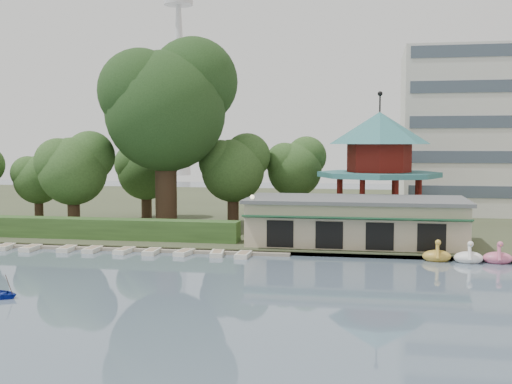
% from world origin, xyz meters
% --- Properties ---
extents(ground_plane, '(220.00, 220.00, 0.00)m').
position_xyz_m(ground_plane, '(0.00, 0.00, 0.00)').
color(ground_plane, slate).
rests_on(ground_plane, ground).
extents(shore, '(220.00, 70.00, 0.40)m').
position_xyz_m(shore, '(0.00, 52.00, 0.20)').
color(shore, '#424930').
rests_on(shore, ground).
extents(embankment, '(220.00, 0.60, 0.30)m').
position_xyz_m(embankment, '(0.00, 17.30, 0.15)').
color(embankment, gray).
rests_on(embankment, ground).
extents(dock, '(34.00, 1.60, 0.24)m').
position_xyz_m(dock, '(-12.00, 17.20, 0.12)').
color(dock, gray).
rests_on(dock, ground).
extents(boathouse, '(18.60, 9.39, 3.90)m').
position_xyz_m(boathouse, '(10.00, 21.97, 2.37)').
color(boathouse, '#BDAD90').
rests_on(boathouse, shore).
extents(pavilion, '(12.40, 12.40, 13.50)m').
position_xyz_m(pavilion, '(12.00, 32.00, 7.48)').
color(pavilion, '#BDAD90').
rests_on(pavilion, shore).
extents(broadcast_tower, '(8.00, 8.00, 96.00)m').
position_xyz_m(broadcast_tower, '(-42.00, 140.00, 33.98)').
color(broadcast_tower, silver).
rests_on(broadcast_tower, ground).
extents(hedge, '(30.00, 2.00, 1.80)m').
position_xyz_m(hedge, '(-15.00, 20.50, 1.30)').
color(hedge, '#345725').
rests_on(hedge, shore).
extents(lamp_post, '(0.36, 0.36, 4.28)m').
position_xyz_m(lamp_post, '(1.50, 19.00, 3.34)').
color(lamp_post, black).
rests_on(lamp_post, shore).
extents(big_tree, '(13.21, 12.31, 19.29)m').
position_xyz_m(big_tree, '(-8.84, 28.19, 13.13)').
color(big_tree, '#3A281C').
rests_on(big_tree, shore).
extents(small_trees, '(39.31, 16.80, 9.83)m').
position_xyz_m(small_trees, '(-12.96, 31.35, 6.33)').
color(small_trees, '#3A281C').
rests_on(small_trees, shore).
extents(moored_rowboats, '(29.40, 2.67, 0.36)m').
position_xyz_m(moored_rowboats, '(-12.69, 15.87, 0.18)').
color(moored_rowboats, silver).
rests_on(moored_rowboats, ground).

